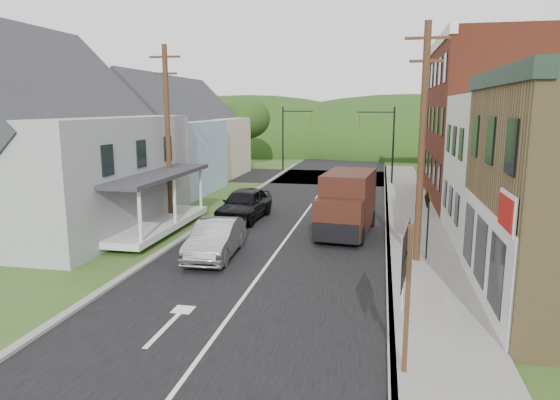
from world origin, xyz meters
The scene contains 24 objects.
ground centered at (0.00, 0.00, 0.00)m, with size 120.00×120.00×0.00m, color #2D4719.
road centered at (0.00, 10.00, 0.00)m, with size 9.00×90.00×0.02m, color black.
cross_road centered at (0.00, 27.00, 0.00)m, with size 60.00×9.00×0.02m, color black.
sidewalk_right centered at (5.90, 8.00, 0.07)m, with size 2.80×55.00×0.15m, color slate.
curb_right centered at (4.55, 8.00, 0.07)m, with size 0.20×55.00×0.15m, color slate.
curb_left centered at (-4.65, 8.00, 0.06)m, with size 0.30×55.00×0.12m, color slate.
storefront_white centered at (11.30, 7.50, 3.25)m, with size 8.00×7.00×6.50m, color silver.
storefront_red centered at (11.30, 17.00, 5.00)m, with size 8.00×12.00×10.00m, color maroon.
house_gray centered at (-12.00, 6.00, 4.23)m, with size 10.20×12.24×8.35m.
house_blue centered at (-11.00, 17.00, 3.69)m, with size 7.14×8.16×7.28m.
house_cream centered at (-11.50, 26.00, 3.69)m, with size 7.14×8.16×7.28m.
utility_pole_right centered at (5.60, 3.50, 4.66)m, with size 1.60×0.26×9.00m.
utility_pole_left centered at (-6.50, 8.00, 4.66)m, with size 1.60×0.26×9.00m.
traffic_signal_right centered at (4.30, 23.50, 3.76)m, with size 2.87×0.20×6.00m.
traffic_signal_left centered at (-4.30, 30.50, 3.76)m, with size 2.87×0.20×6.00m.
tree_left_b centered at (-17.00, 12.00, 4.88)m, with size 4.80×4.80×6.94m.
tree_left_c centered at (-19.00, 20.00, 5.94)m, with size 5.80×5.80×8.41m.
tree_left_d centered at (-9.00, 32.00, 4.88)m, with size 4.80×4.80×6.94m.
forested_ridge centered at (0.00, 55.00, 0.00)m, with size 90.00×30.00×16.00m, color #1B340F.
silver_sedan centered at (-2.27, 2.74, 0.74)m, with size 1.57×4.51×1.49m, color #A7A7AC.
dark_sedan centered at (-2.96, 9.51, 0.85)m, with size 2.00×4.97×1.69m, color black.
delivery_van centered at (2.62, 7.50, 1.48)m, with size 2.65×5.43×2.93m.
route_sign_cluster centered at (4.75, -5.14, 2.33)m, with size 0.29×1.92×3.37m.
warning_sign centered at (5.96, 3.73, 1.90)m, with size 0.19×0.75×2.74m.
Camera 1 is at (4.12, -15.75, 5.96)m, focal length 32.00 mm.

